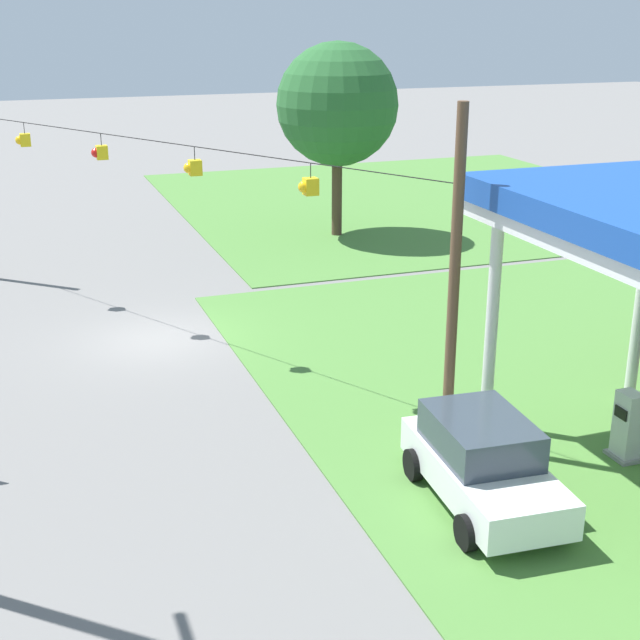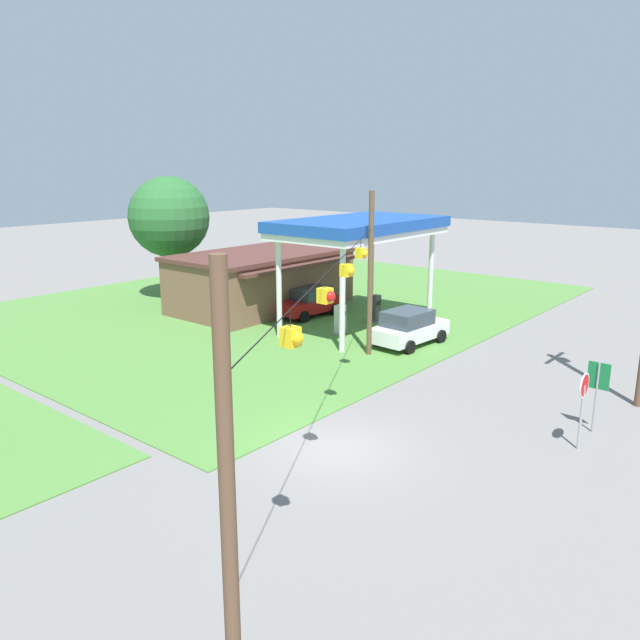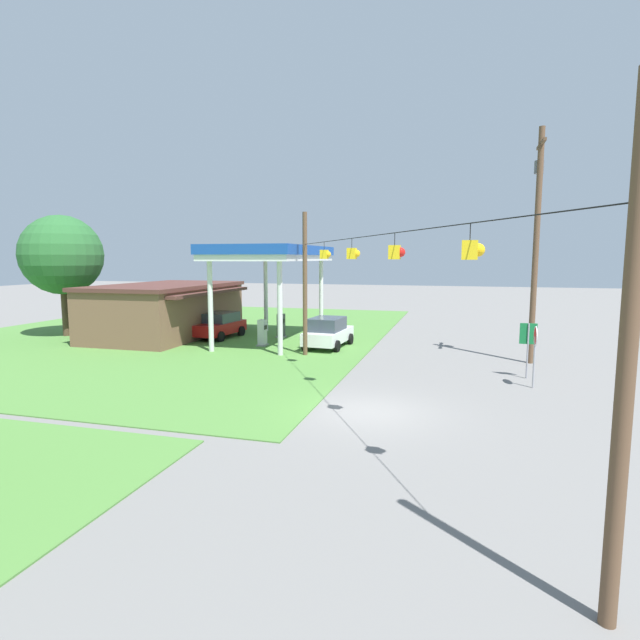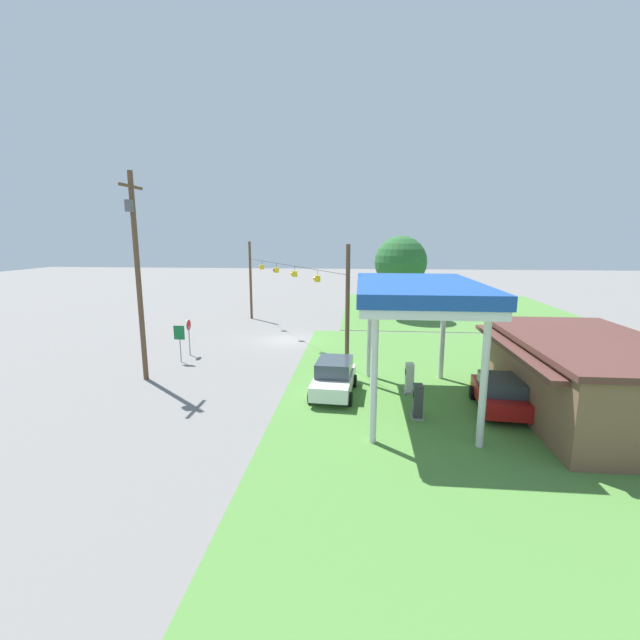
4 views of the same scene
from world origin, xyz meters
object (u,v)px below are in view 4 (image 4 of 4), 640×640
Objects in this scene: car_at_pumps_front at (334,377)px; stop_sign_roadside at (189,329)px; car_at_pumps_rear at (500,393)px; utility_pole_main at (137,268)px; fuel_pump_near at (409,379)px; gas_station_canopy at (417,294)px; route_sign at (179,336)px; fuel_pump_far at (418,403)px; gas_station_store at (587,377)px; tree_west_verge at (401,262)px.

car_at_pumps_front is 1.75× the size of stop_sign_roadside.
car_at_pumps_rear is 0.38× the size of utility_pole_main.
utility_pole_main is at bearing -93.20° from fuel_pump_near.
route_sign is (-5.89, -14.01, -3.65)m from gas_station_canopy.
gas_station_canopy reaches higher than fuel_pump_far.
stop_sign_roadside is 1.66m from route_sign.
car_at_pumps_front reaches higher than fuel_pump_near.
gas_station_store is at bearing -109.95° from stop_sign_roadside.
car_at_pumps_rear is (0.12, -3.74, -0.88)m from gas_station_store.
stop_sign_roadside is at bearing -118.23° from gas_station_canopy.
gas_station_store is 3.85m from car_at_pumps_rear.
fuel_pump_far is 0.37× the size of car_at_pumps_rear.
fuel_pump_near is at bearing -104.16° from gas_station_store.
fuel_pump_far is 0.36× the size of car_at_pumps_front.
utility_pole_main is (-4.03, -14.58, 5.53)m from fuel_pump_far.
car_at_pumps_rear is at bearing 107.07° from fuel_pump_far.
stop_sign_roadside is (-7.86, -21.65, 0.07)m from gas_station_store.
gas_station_store is 2.52× the size of car_at_pumps_front.
tree_west_verge reaches higher than gas_station_store.
gas_station_store is at bearing 75.84° from fuel_pump_near.
car_at_pumps_front is (0.56, -3.84, 0.17)m from fuel_pump_near.
fuel_pump_far is at bearing -80.29° from gas_station_store.
route_sign is 0.30× the size of tree_west_verge.
stop_sign_roadside reaches higher than route_sign.
car_at_pumps_front is 1.82× the size of route_sign.
gas_station_canopy is 16.35m from stop_sign_roadside.
utility_pole_main is (-0.81, -14.58, 5.53)m from fuel_pump_near.
gas_station_canopy is 2.18× the size of car_at_pumps_front.
gas_station_store is 4.59× the size of route_sign.
utility_pole_main reaches higher than gas_station_canopy.
tree_west_verge reaches higher than fuel_pump_far.
car_at_pumps_front reaches higher than fuel_pump_far.
fuel_pump_near is 0.65× the size of route_sign.
fuel_pump_far is 0.63× the size of stop_sign_roadside.
stop_sign_roadside reaches higher than car_at_pumps_front.
tree_west_verge reaches higher than gas_station_canopy.
fuel_pump_near is 0.19× the size of tree_west_verge.
car_at_pumps_rear is at bearing 83.68° from gas_station_canopy.
stop_sign_roadside is 6.82m from utility_pole_main.
car_at_pumps_front is (-1.05, -3.84, -4.45)m from gas_station_canopy.
stop_sign_roadside is at bearing 174.22° from utility_pole_main.
car_at_pumps_front is 1.02× the size of car_at_pumps_rear.
gas_station_store is (0.31, 7.59, -3.61)m from gas_station_canopy.
route_sign is at bearing -106.03° from gas_station_store.
stop_sign_roadside is 0.22× the size of utility_pole_main.
tree_west_verge is at bearing 170.69° from car_at_pumps_front.
car_at_pumps_rear is (-1.18, 3.85, 0.12)m from fuel_pump_far.
gas_station_store is 0.97× the size of utility_pole_main.
fuel_pump_near is at bearing -179.94° from gas_station_canopy.
gas_station_canopy is at bearing 0.06° from fuel_pump_near.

